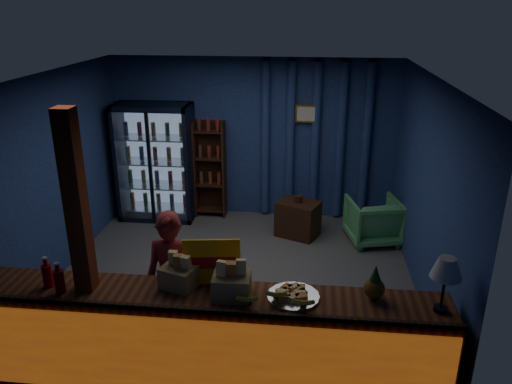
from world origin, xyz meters
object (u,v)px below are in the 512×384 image
Objects in this scene: shopkeeper at (173,283)px; pastry_tray at (293,295)px; table_lamp at (446,270)px; green_chair at (373,220)px.

pastry_tray is at bearing -20.82° from shopkeeper.
green_chair is at bearing 92.66° from table_lamp.
shopkeeper is at bearing 168.02° from table_lamp.
shopkeeper is 2.58m from table_lamp.
green_chair is at bearing 71.06° from pastry_tray.
shopkeeper reaches higher than pastry_tray.
shopkeeper is 3.58m from green_chair.
pastry_tray is (1.22, -0.45, 0.23)m from shopkeeper.
shopkeeper is 2.99× the size of table_lamp.
shopkeeper is at bearing 36.29° from green_chair.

